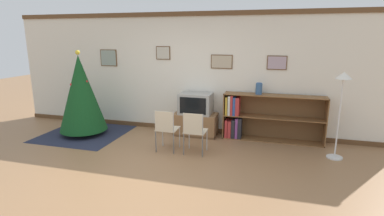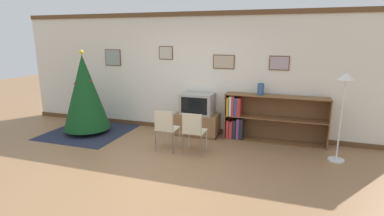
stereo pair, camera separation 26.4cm
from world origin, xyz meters
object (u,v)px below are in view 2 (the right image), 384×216
object	(u,v)px
folding_chair_right	(193,130)
bookshelf	(257,119)
tv_console	(197,124)
christmas_tree	(85,92)
folding_chair_left	(166,128)
television	(197,104)
vase	(261,89)
standing_lamp	(344,94)

from	to	relation	value
folding_chair_right	bookshelf	size ratio (longest dim) A/B	0.39
tv_console	bookshelf	bearing A→B (deg)	3.90
christmas_tree	folding_chair_left	bearing A→B (deg)	-12.54
christmas_tree	television	distance (m)	2.55
christmas_tree	tv_console	distance (m)	2.63
bookshelf	vase	size ratio (longest dim) A/B	8.54
christmas_tree	bookshelf	xyz separation A→B (m)	(3.77, 0.72, -0.47)
christmas_tree	folding_chair_left	world-z (taller)	christmas_tree
television	bookshelf	distance (m)	1.34
christmas_tree	bookshelf	world-z (taller)	christmas_tree
folding_chair_left	christmas_tree	bearing A→B (deg)	167.46
television	folding_chair_left	distance (m)	1.18
folding_chair_right	christmas_tree	bearing A→B (deg)	169.96
folding_chair_left	tv_console	bearing A→B (deg)	75.97
christmas_tree	bookshelf	size ratio (longest dim) A/B	0.90
folding_chair_right	standing_lamp	size ratio (longest dim) A/B	0.52
christmas_tree	standing_lamp	size ratio (longest dim) A/B	1.19
christmas_tree	folding_chair_right	distance (m)	2.82
tv_console	television	world-z (taller)	television
christmas_tree	folding_chair_right	bearing A→B (deg)	-10.04
folding_chair_left	vase	xyz separation A→B (m)	(1.63, 1.19, 0.64)
tv_console	bookshelf	world-z (taller)	bookshelf
standing_lamp	television	bearing A→B (deg)	168.32
tv_console	folding_chair_right	bearing A→B (deg)	-75.97
television	folding_chair_right	xyz separation A→B (m)	(0.28, -1.12, -0.25)
christmas_tree	vase	world-z (taller)	christmas_tree
christmas_tree	folding_chair_right	world-z (taller)	christmas_tree
folding_chair_right	tv_console	bearing A→B (deg)	104.03
folding_chair_right	vase	xyz separation A→B (m)	(1.07, 1.19, 0.64)
television	bookshelf	world-z (taller)	bookshelf
christmas_tree	tv_console	world-z (taller)	christmas_tree
christmas_tree	standing_lamp	distance (m)	5.27
christmas_tree	television	bearing A→B (deg)	14.37
vase	standing_lamp	bearing A→B (deg)	-24.36
television	bookshelf	xyz separation A→B (m)	(1.31, 0.09, -0.25)
television	bookshelf	size ratio (longest dim) A/B	0.34
folding_chair_left	television	bearing A→B (deg)	75.94
vase	folding_chair_left	bearing A→B (deg)	-143.73
christmas_tree	bookshelf	bearing A→B (deg)	10.85
vase	standing_lamp	distance (m)	1.60
folding_chair_left	bookshelf	bearing A→B (deg)	37.24
tv_console	vase	xyz separation A→B (m)	(1.35, 0.08, 0.87)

